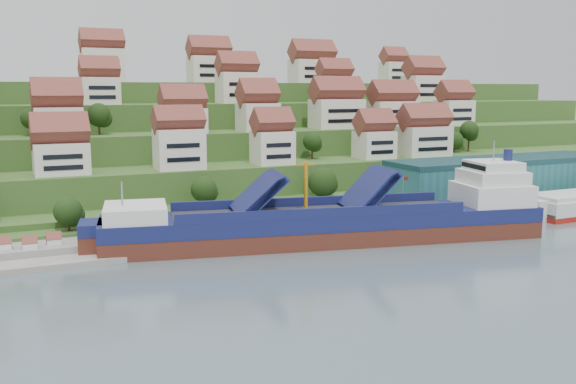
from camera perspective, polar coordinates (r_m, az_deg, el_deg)
name	(u,v)px	position (r m, az deg, el deg)	size (l,w,h in m)	color
ground	(355,240)	(125.33, 5.94, -4.30)	(300.00, 300.00, 0.00)	slate
quay	(397,213)	(148.02, 9.66, -1.87)	(180.00, 14.00, 2.20)	gray
pebble_beach	(30,255)	(120.22, -21.96, -5.26)	(45.00, 20.00, 1.00)	gray
hillside	(198,144)	(218.21, -8.02, 4.20)	(260.00, 128.00, 31.00)	#2D4C1E
hillside_village	(231,105)	(176.81, -5.07, 7.68)	(153.01, 63.18, 29.53)	silver
hillside_trees	(259,141)	(160.92, -2.59, 4.55)	(135.52, 62.21, 30.64)	#1F3B13
warehouse	(500,178)	(168.50, 18.36, 1.22)	(60.00, 15.00, 10.00)	#27676B
flagpole	(404,192)	(141.92, 10.23, 0.01)	(1.28, 0.16, 8.00)	gray
beach_huts	(17,249)	(118.58, -22.94, -4.71)	(14.40, 3.70, 2.20)	white
cargo_ship	(339,224)	(123.41, 4.58, -2.82)	(85.10, 29.54, 18.75)	#532419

